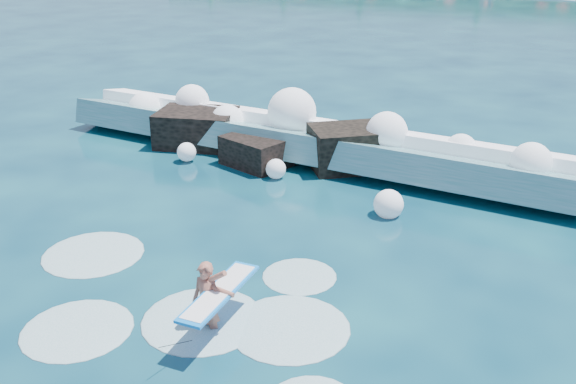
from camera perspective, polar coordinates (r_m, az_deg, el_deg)
name	(u,v)px	position (r m, az deg, el deg)	size (l,w,h in m)	color
ground	(194,254)	(15.76, -8.35, -5.47)	(200.00, 200.00, 0.00)	#07273E
breaking_wave	(304,141)	(21.94, 1.43, 4.54)	(18.31, 2.84, 1.58)	teal
rock_cluster	(259,142)	(22.01, -2.60, 4.45)	(8.75, 3.64, 1.58)	black
surfer_with_board	(210,301)	(12.67, -6.99, -9.58)	(0.99, 2.91, 1.74)	#A35F4C
wave_spray	(294,125)	(21.88, 0.57, 6.00)	(15.26, 4.81, 2.33)	white
surf_foam	(187,307)	(13.75, -9.01, -10.03)	(9.10, 5.90, 0.12)	silver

